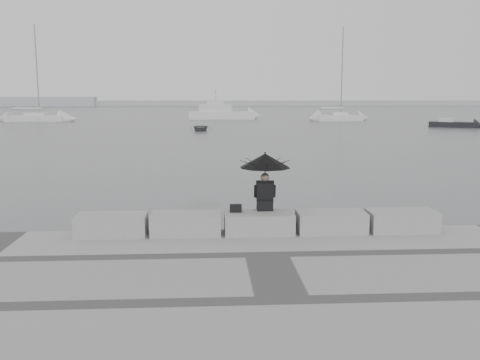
{
  "coord_description": "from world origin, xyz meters",
  "views": [
    {
      "loc": [
        -1.15,
        -12.54,
        3.74
      ],
      "look_at": [
        -0.24,
        3.0,
        1.21
      ],
      "focal_mm": 40.0,
      "sensor_mm": 36.0,
      "label": 1
    }
  ],
  "objects": [
    {
      "name": "sailboat_left",
      "position": [
        -24.53,
        61.82,
        0.52
      ],
      "size": [
        8.06,
        3.02,
        12.9
      ],
      "rotation": [
        0.0,
        0.0,
        -0.08
      ],
      "color": "silver",
      "rests_on": "ground"
    },
    {
      "name": "stone_block_far_left",
      "position": [
        -3.4,
        -0.45,
        0.75
      ],
      "size": [
        1.6,
        0.8,
        0.5
      ],
      "primitive_type": "cube",
      "color": "gray",
      "rests_on": "promenade"
    },
    {
      "name": "stone_block_left",
      "position": [
        -1.7,
        -0.45,
        0.75
      ],
      "size": [
        1.6,
        0.8,
        0.5
      ],
      "primitive_type": "cube",
      "color": "gray",
      "rests_on": "promenade"
    },
    {
      "name": "ground",
      "position": [
        0.0,
        0.0,
        0.0
      ],
      "size": [
        360.0,
        360.0,
        0.0
      ],
      "primitive_type": "plane",
      "color": "#4F5255",
      "rests_on": "ground"
    },
    {
      "name": "motor_cruiser",
      "position": [
        0.87,
        66.77,
        0.89
      ],
      "size": [
        9.72,
        3.59,
        4.5
      ],
      "rotation": [
        0.0,
        0.0,
        -0.08
      ],
      "color": "silver",
      "rests_on": "ground"
    },
    {
      "name": "stone_block_centre",
      "position": [
        0.0,
        -0.45,
        0.75
      ],
      "size": [
        1.6,
        0.8,
        0.5
      ],
      "primitive_type": "cube",
      "color": "gray",
      "rests_on": "promenade"
    },
    {
      "name": "dinghy",
      "position": [
        -2.0,
        42.27,
        0.29
      ],
      "size": [
        3.44,
        1.47,
        0.58
      ],
      "primitive_type": "imported",
      "rotation": [
        0.0,
        0.0,
        0.01
      ],
      "color": "slate",
      "rests_on": "ground"
    },
    {
      "name": "sailboat_right",
      "position": [
        16.84,
        61.25,
        0.54
      ],
      "size": [
        6.84,
        3.55,
        12.9
      ],
      "rotation": [
        0.0,
        0.0,
        0.18
      ],
      "color": "silver",
      "rests_on": "ground"
    },
    {
      "name": "distant_landmass",
      "position": [
        -8.14,
        154.51,
        0.9
      ],
      "size": [
        180.0,
        8.0,
        2.8
      ],
      "color": "#A1A3A6",
      "rests_on": "ground"
    },
    {
      "name": "small_motorboat",
      "position": [
        26.3,
        46.09,
        0.32
      ],
      "size": [
        5.3,
        3.84,
        1.1
      ],
      "rotation": [
        0.0,
        0.0,
        -0.49
      ],
      "color": "black",
      "rests_on": "ground"
    },
    {
      "name": "stone_block_right",
      "position": [
        1.7,
        -0.45,
        0.75
      ],
      "size": [
        1.6,
        0.8,
        0.5
      ],
      "primitive_type": "cube",
      "color": "gray",
      "rests_on": "promenade"
    },
    {
      "name": "seated_person",
      "position": [
        0.16,
        -0.16,
        2.02
      ],
      "size": [
        1.22,
        1.22,
        1.39
      ],
      "rotation": [
        0.0,
        0.0,
        -0.06
      ],
      "color": "black",
      "rests_on": "stone_block_centre"
    },
    {
      "name": "stone_block_far_right",
      "position": [
        3.4,
        -0.45,
        0.75
      ],
      "size": [
        1.6,
        0.8,
        0.5
      ],
      "primitive_type": "cube",
      "color": "gray",
      "rests_on": "promenade"
    },
    {
      "name": "bag",
      "position": [
        -0.54,
        -0.35,
        1.09
      ],
      "size": [
        0.28,
        0.16,
        0.18
      ],
      "primitive_type": "cube",
      "color": "black",
      "rests_on": "stone_block_centre"
    }
  ]
}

